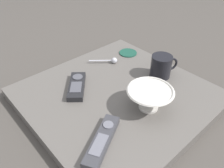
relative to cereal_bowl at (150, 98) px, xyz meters
The scene contains 8 objects.
ground_plane 0.16m from the cereal_bowl, 99.91° to the left, with size 6.00×6.00×0.00m, color #47423D.
table 0.15m from the cereal_bowl, 99.91° to the left, with size 0.63×0.62×0.04m.
cereal_bowl is the anchor object (origin of this frame).
coffee_mug 0.20m from the cereal_bowl, 27.06° to the left, with size 0.11×0.08×0.09m.
teaspoon 0.31m from the cereal_bowl, 71.53° to the left, with size 0.10×0.09×0.03m.
tv_remote_near 0.28m from the cereal_bowl, 115.86° to the left, with size 0.14×0.16×0.02m.
tv_remote_far 0.22m from the cereal_bowl, behind, with size 0.19×0.13×0.03m.
drink_coaster 0.38m from the cereal_bowl, 55.32° to the left, with size 0.08×0.08×0.01m.
Camera 1 is at (-0.44, -0.46, 0.56)m, focal length 35.71 mm.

